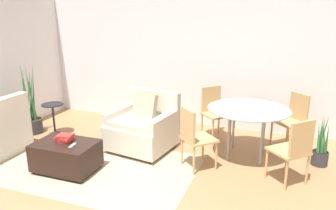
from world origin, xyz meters
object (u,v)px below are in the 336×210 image
book_stack (65,138)px  side_table (53,113)px  armchair (143,127)px  potted_plant_small (321,150)px  dining_chair_far_left (214,109)px  potted_plant (32,115)px  dining_chair_near_left (194,134)px  dining_chair_near_right (294,148)px  ottoman (66,155)px  dining_table (248,113)px  dining_chair_far_right (293,117)px  tv_remote_primary (72,145)px

book_stack → side_table: side_table is taller
armchair → potted_plant_small: (2.67, 0.33, -0.13)m
dining_chair_far_left → potted_plant_small: dining_chair_far_left is taller
book_stack → dining_chair_far_left: bearing=49.1°
potted_plant → potted_plant_small: (4.88, 0.38, -0.11)m
dining_chair_near_left → side_table: bearing=171.3°
dining_chair_near_right → dining_chair_far_left: (-1.32, 1.32, 0.00)m
side_table → dining_chair_near_right: bearing=-5.9°
book_stack → potted_plant_small: size_ratio=0.32×
armchair → dining_chair_far_left: (0.96, 0.91, 0.16)m
side_table → dining_chair_near_left: bearing=-8.7°
ottoman → dining_chair_near_left: dining_chair_near_left is taller
potted_plant → potted_plant_small: 4.89m
dining_chair_near_left → dining_chair_far_left: 1.32m
book_stack → dining_table: (2.35, 1.29, 0.23)m
dining_chair_far_left → dining_chair_far_right: same height
armchair → dining_chair_near_left: armchair is taller
tv_remote_primary → dining_table: dining_table is taller
dining_chair_near_left → book_stack: bearing=-159.4°
armchair → dining_chair_far_left: size_ratio=1.20×
dining_chair_far_right → dining_chair_near_left: bearing=-135.0°
dining_chair_near_right → dining_table: bearing=135.0°
dining_table → dining_chair_near_right: 0.95m
tv_remote_primary → potted_plant: (-1.66, 1.08, -0.08)m
book_stack → dining_chair_far_right: bearing=33.0°
dining_chair_far_right → side_table: bearing=-167.4°
side_table → dining_chair_near_left: dining_chair_near_left is taller
ottoman → potted_plant_small: size_ratio=1.08×
side_table → tv_remote_primary: bearing=-42.9°
ottoman → armchair: bearing=56.8°
potted_plant → dining_chair_near_left: (3.16, -0.36, 0.17)m
book_stack → potted_plant: size_ratio=0.19×
tv_remote_primary → dining_table: bearing=32.6°
tv_remote_primary → dining_table: (2.16, 1.38, 0.27)m
potted_plant → potted_plant_small: potted_plant is taller
dining_chair_far_right → book_stack: bearing=-147.0°
armchair → potted_plant_small: size_ratio=1.37×
ottoman → potted_plant: size_ratio=0.64×
armchair → dining_chair_near_right: armchair is taller
dining_table → dining_chair_near_left: size_ratio=1.36×
ottoman → dining_chair_near_left: bearing=22.0°
dining_chair_near_left → dining_chair_near_right: same height
ottoman → tv_remote_primary: bearing=-17.8°
book_stack → dining_chair_far_left: (1.69, 1.95, 0.04)m
armchair → dining_chair_near_left: size_ratio=1.20×
dining_chair_far_right → armchair: bearing=-158.1°
ottoman → book_stack: (-0.03, 0.04, 0.24)m
potted_plant → dining_chair_far_left: potted_plant is taller
armchair → book_stack: size_ratio=4.24×
ottoman → potted_plant_small: (3.38, 1.40, 0.00)m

